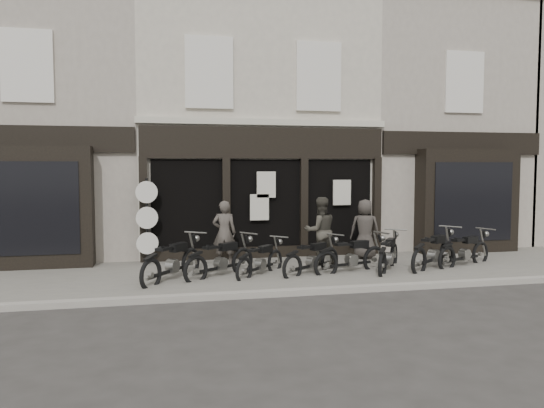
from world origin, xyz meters
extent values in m
plane|color=#2D2B28|center=(0.00, 0.00, 0.00)|extent=(90.00, 90.00, 0.00)
cube|color=#605D55|center=(0.00, 0.90, 0.06)|extent=(30.00, 4.20, 0.12)
cube|color=gray|center=(0.00, -1.25, 0.07)|extent=(30.00, 0.25, 0.13)
cube|color=beige|center=(0.00, 6.00, 4.10)|extent=(7.20, 6.00, 8.20)
cube|color=black|center=(0.00, 2.92, 3.45)|extent=(7.10, 0.18, 0.90)
cube|color=black|center=(0.00, 2.98, 1.50)|extent=(6.50, 0.10, 2.95)
cube|color=black|center=(0.00, 2.91, 0.22)|extent=(7.10, 0.20, 0.44)
cube|color=#BBB6A2|center=(0.00, 2.95, 4.05)|extent=(7.30, 0.22, 0.18)
cube|color=beige|center=(-1.60, 2.95, 5.40)|extent=(1.35, 0.12, 2.00)
cube|color=black|center=(-1.60, 2.98, 5.40)|extent=(1.05, 0.06, 1.70)
cube|color=beige|center=(1.60, 2.95, 5.40)|extent=(1.35, 0.12, 2.00)
cube|color=black|center=(1.60, 2.98, 5.40)|extent=(1.05, 0.06, 1.70)
cube|color=black|center=(-3.45, 2.90, 1.55)|extent=(0.22, 0.22, 3.00)
cube|color=black|center=(-1.15, 2.90, 1.55)|extent=(0.22, 0.22, 3.00)
cube|color=black|center=(1.15, 2.90, 1.55)|extent=(0.22, 0.22, 3.00)
cube|color=black|center=(3.45, 2.90, 1.55)|extent=(0.22, 0.22, 3.00)
cube|color=beige|center=(0.00, 2.80, 2.25)|extent=(0.55, 0.04, 0.75)
cube|color=beige|center=(2.30, 2.80, 2.00)|extent=(0.55, 0.04, 0.75)
cube|color=beige|center=(-0.20, 2.80, 1.60)|extent=(0.55, 0.04, 0.75)
cube|color=#A29889|center=(-6.35, 6.00, 4.10)|extent=(5.50, 6.00, 8.20)
cube|color=black|center=(-6.35, 2.65, 1.70)|extent=(3.20, 0.70, 3.20)
cube|color=black|center=(-6.35, 2.30, 1.70)|extent=(2.60, 0.06, 2.40)
cube|color=black|center=(-6.35, 2.95, 3.50)|extent=(5.40, 0.16, 0.70)
cube|color=beige|center=(-6.35, 2.96, 5.40)|extent=(1.30, 0.10, 1.90)
cube|color=black|center=(-6.35, 2.99, 5.40)|extent=(1.00, 0.06, 1.60)
cube|color=#A29889|center=(6.35, 6.00, 4.10)|extent=(5.50, 6.00, 8.20)
cube|color=black|center=(6.35, 2.65, 1.70)|extent=(3.20, 0.70, 3.20)
cube|color=black|center=(6.35, 2.30, 1.70)|extent=(2.60, 0.06, 2.40)
cube|color=black|center=(6.35, 2.95, 3.50)|extent=(5.40, 0.16, 0.70)
cube|color=beige|center=(6.35, 2.96, 5.40)|extent=(1.30, 0.10, 1.90)
cube|color=black|center=(6.35, 2.99, 5.40)|extent=(1.00, 0.06, 1.60)
torus|color=black|center=(-2.29, 1.05, 0.37)|extent=(0.53, 0.67, 0.76)
torus|color=black|center=(-3.24, -0.26, 0.37)|extent=(0.53, 0.67, 0.76)
cube|color=black|center=(-2.76, 0.40, 0.33)|extent=(0.83, 1.10, 0.07)
cube|color=gray|center=(-2.75, 0.42, 0.42)|extent=(0.32, 0.33, 0.29)
cube|color=black|center=(-2.59, 0.63, 0.84)|extent=(0.46, 0.53, 0.19)
cube|color=black|center=(-2.96, 0.13, 0.89)|extent=(0.38, 0.40, 0.07)
cylinder|color=gray|center=(-2.14, 1.25, 1.11)|extent=(0.55, 0.41, 0.04)
torus|color=black|center=(-0.98, 1.03, 0.36)|extent=(0.64, 0.51, 0.73)
torus|color=black|center=(-2.23, 0.11, 0.36)|extent=(0.64, 0.51, 0.73)
cube|color=black|center=(-1.61, 0.57, 0.31)|extent=(1.05, 0.80, 0.06)
cube|color=gray|center=(-1.59, 0.58, 0.40)|extent=(0.32, 0.31, 0.28)
cube|color=black|center=(-1.38, 0.73, 0.81)|extent=(0.50, 0.44, 0.18)
cube|color=black|center=(-1.86, 0.38, 0.85)|extent=(0.38, 0.36, 0.06)
cylinder|color=gray|center=(-0.80, 1.17, 1.06)|extent=(0.40, 0.52, 0.04)
torus|color=black|center=(-0.14, 1.03, 0.32)|extent=(0.51, 0.52, 0.65)
torus|color=black|center=(-1.10, 0.04, 0.32)|extent=(0.51, 0.52, 0.65)
cube|color=black|center=(-0.62, 0.53, 0.28)|extent=(0.82, 0.85, 0.06)
cube|color=gray|center=(-0.61, 0.54, 0.36)|extent=(0.28, 0.28, 0.25)
cube|color=black|center=(-0.45, 0.71, 0.72)|extent=(0.42, 0.43, 0.16)
cube|color=black|center=(-0.82, 0.33, 0.76)|extent=(0.34, 0.34, 0.06)
cylinder|color=gray|center=(0.01, 1.18, 0.95)|extent=(0.42, 0.41, 0.03)
torus|color=black|center=(1.27, 0.84, 0.34)|extent=(0.62, 0.45, 0.68)
torus|color=black|center=(0.07, 0.03, 0.34)|extent=(0.62, 0.45, 0.68)
cube|color=black|center=(0.67, 0.43, 0.30)|extent=(1.02, 0.70, 0.06)
cube|color=gray|center=(0.69, 0.45, 0.38)|extent=(0.30, 0.28, 0.26)
cube|color=black|center=(0.89, 0.58, 0.76)|extent=(0.48, 0.40, 0.17)
cube|color=black|center=(0.42, 0.27, 0.80)|extent=(0.36, 0.33, 0.06)
cylinder|color=gray|center=(1.46, 0.96, 1.00)|extent=(0.35, 0.50, 0.04)
torus|color=black|center=(2.42, 0.62, 0.35)|extent=(0.71, 0.30, 0.71)
torus|color=black|center=(0.96, 0.18, 0.35)|extent=(0.71, 0.30, 0.71)
cube|color=black|center=(1.69, 0.40, 0.31)|extent=(1.21, 0.41, 0.06)
cube|color=gray|center=(1.71, 0.40, 0.39)|extent=(0.30, 0.25, 0.27)
cube|color=black|center=(1.95, 0.48, 0.79)|extent=(0.51, 0.31, 0.18)
cube|color=black|center=(1.39, 0.31, 0.84)|extent=(0.36, 0.29, 0.06)
cylinder|color=gray|center=(2.64, 0.69, 1.05)|extent=(0.21, 0.59, 0.04)
torus|color=black|center=(3.16, 1.04, 0.35)|extent=(0.49, 0.64, 0.72)
torus|color=black|center=(2.28, -0.20, 0.35)|extent=(0.49, 0.64, 0.72)
cube|color=black|center=(2.72, 0.42, 0.31)|extent=(0.77, 1.05, 0.06)
cube|color=gray|center=(2.73, 0.44, 0.39)|extent=(0.30, 0.32, 0.27)
cube|color=black|center=(2.88, 0.65, 0.80)|extent=(0.43, 0.50, 0.18)
cube|color=black|center=(2.54, 0.16, 0.84)|extent=(0.35, 0.38, 0.06)
cylinder|color=gray|center=(3.30, 1.23, 1.05)|extent=(0.52, 0.38, 0.04)
torus|color=black|center=(4.64, 0.89, 0.37)|extent=(0.67, 0.53, 0.76)
torus|color=black|center=(3.33, -0.06, 0.37)|extent=(0.67, 0.53, 0.76)
cube|color=black|center=(3.98, 0.41, 0.33)|extent=(1.11, 0.83, 0.07)
cube|color=gray|center=(4.00, 0.43, 0.42)|extent=(0.34, 0.32, 0.29)
cube|color=black|center=(4.22, 0.59, 0.84)|extent=(0.53, 0.46, 0.19)
cube|color=black|center=(3.71, 0.22, 0.89)|extent=(0.40, 0.38, 0.07)
cylinder|color=gray|center=(4.83, 1.04, 1.11)|extent=(0.42, 0.55, 0.04)
torus|color=black|center=(5.67, 0.87, 0.35)|extent=(0.68, 0.37, 0.71)
torus|color=black|center=(4.29, 0.26, 0.35)|extent=(0.68, 0.37, 0.71)
cube|color=black|center=(4.98, 0.57, 0.31)|extent=(1.15, 0.55, 0.06)
cube|color=gray|center=(5.00, 0.58, 0.39)|extent=(0.30, 0.27, 0.27)
cube|color=black|center=(5.23, 0.68, 0.78)|extent=(0.51, 0.36, 0.18)
cube|color=black|center=(4.70, 0.44, 0.83)|extent=(0.37, 0.32, 0.06)
cylinder|color=gray|center=(5.88, 0.97, 1.03)|extent=(0.28, 0.57, 0.04)
imported|color=#453E38|center=(-1.33, 1.96, 0.99)|extent=(0.71, 0.54, 1.74)
imported|color=#3A372F|center=(1.22, 1.48, 1.03)|extent=(0.92, 0.73, 1.83)
imported|color=#37322E|center=(2.74, 2.07, 0.98)|extent=(0.97, 0.79, 1.72)
cylinder|color=black|center=(-3.35, 2.54, 0.03)|extent=(0.38, 0.38, 0.06)
cylinder|color=black|center=(-3.35, 2.54, 1.23)|extent=(0.07, 0.07, 2.45)
cylinder|color=black|center=(-3.35, 2.51, 2.08)|extent=(0.60, 0.15, 0.60)
cylinder|color=beige|center=(-3.35, 2.48, 2.08)|extent=(0.59, 0.12, 0.60)
cylinder|color=black|center=(-3.35, 2.51, 1.39)|extent=(0.60, 0.15, 0.60)
cylinder|color=beige|center=(-3.35, 2.48, 1.39)|extent=(0.59, 0.12, 0.60)
cylinder|color=black|center=(-3.35, 2.51, 0.69)|extent=(0.60, 0.15, 0.60)
cylinder|color=beige|center=(-3.35, 2.48, 0.69)|extent=(0.59, 0.12, 0.60)
camera|label=1|loc=(-3.08, -12.13, 2.76)|focal=35.00mm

